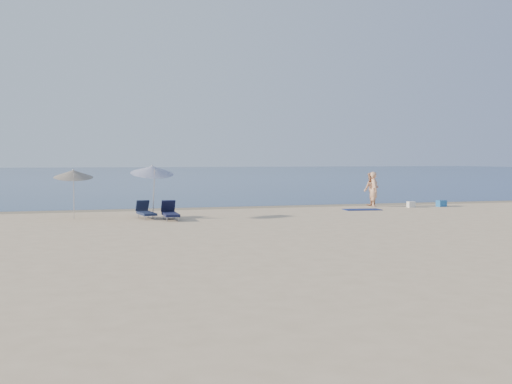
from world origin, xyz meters
TOP-DOWN VIEW (x-y plane):
  - sea at (0.00, 100.00)m, footprint 240.00×160.00m
  - wet_sand_strip at (0.00, 19.40)m, footprint 240.00×1.60m
  - person_left at (4.55, 17.98)m, footprint 0.66×0.80m
  - person_right at (4.47, 18.19)m, footprint 0.74×0.93m
  - beach_towel at (2.92, 16.09)m, footprint 1.96×1.25m
  - white_bag at (6.15, 16.84)m, footprint 0.38×0.33m
  - blue_cooler at (8.02, 16.86)m, footprint 0.54×0.43m
  - umbrella_near at (-7.86, 14.85)m, footprint 2.05×2.07m
  - umbrella_far at (-11.20, 15.44)m, footprint 1.71×1.74m
  - lounger_left at (-8.19, 14.58)m, footprint 0.77×1.78m
  - lounger_right at (-7.27, 13.64)m, footprint 0.64×1.84m

SIDE VIEW (x-z plane):
  - wet_sand_strip at x=0.00m, z-range 0.00..0.00m
  - sea at x=0.00m, z-range 0.00..0.01m
  - beach_towel at x=2.92m, z-range 0.00..0.03m
  - white_bag at x=6.15m, z-range 0.00..0.32m
  - blue_cooler at x=8.02m, z-range 0.00..0.35m
  - lounger_left at x=-8.19m, z-range -0.10..0.66m
  - lounger_right at x=-7.27m, z-range -0.11..0.70m
  - person_right at x=4.47m, z-range 0.00..1.86m
  - person_left at x=4.55m, z-range 0.00..1.89m
  - umbrella_far at x=-11.20m, z-range 0.81..3.09m
  - umbrella_near at x=-7.86m, z-range 0.86..3.36m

